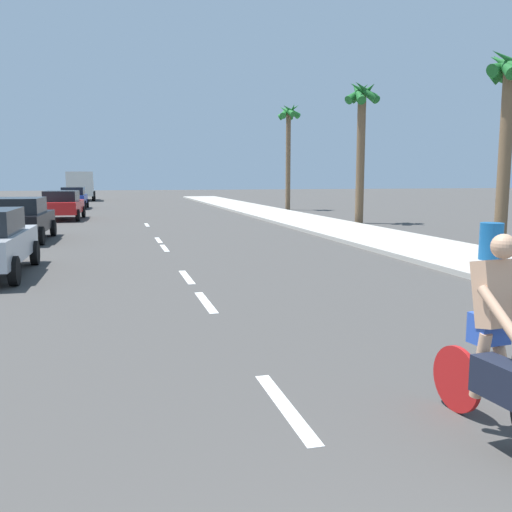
# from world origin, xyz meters

# --- Properties ---
(ground_plane) EXTENTS (160.00, 160.00, 0.00)m
(ground_plane) POSITION_xyz_m (0.00, 20.00, 0.00)
(ground_plane) COLOR #423F3D
(sidewalk_strip) EXTENTS (3.60, 80.00, 0.14)m
(sidewalk_strip) POSITION_xyz_m (7.97, 22.00, 0.07)
(sidewalk_strip) COLOR #B2ADA3
(sidewalk_strip) RESTS_ON ground
(lane_stripe_1) EXTENTS (0.16, 1.80, 0.01)m
(lane_stripe_1) POSITION_xyz_m (0.00, 4.29, 0.00)
(lane_stripe_1) COLOR white
(lane_stripe_1) RESTS_ON ground
(lane_stripe_2) EXTENTS (0.16, 1.80, 0.01)m
(lane_stripe_2) POSITION_xyz_m (0.00, 9.19, 0.00)
(lane_stripe_2) COLOR white
(lane_stripe_2) RESTS_ON ground
(lane_stripe_3) EXTENTS (0.16, 1.80, 0.01)m
(lane_stripe_3) POSITION_xyz_m (0.00, 11.90, 0.00)
(lane_stripe_3) COLOR white
(lane_stripe_3) RESTS_ON ground
(lane_stripe_4) EXTENTS (0.16, 1.80, 0.01)m
(lane_stripe_4) POSITION_xyz_m (0.00, 17.41, 0.00)
(lane_stripe_4) COLOR white
(lane_stripe_4) RESTS_ON ground
(lane_stripe_5) EXTENTS (0.16, 1.80, 0.01)m
(lane_stripe_5) POSITION_xyz_m (0.00, 19.79, 0.00)
(lane_stripe_5) COLOR white
(lane_stripe_5) RESTS_ON ground
(lane_stripe_6) EXTENTS (0.16, 1.80, 0.01)m
(lane_stripe_6) POSITION_xyz_m (0.00, 26.59, 0.00)
(lane_stripe_6) COLOR white
(lane_stripe_6) RESTS_ON ground
(cyclist) EXTENTS (0.66, 1.71, 1.82)m
(cyclist) POSITION_xyz_m (1.61, 3.20, 0.83)
(cyclist) COLOR black
(cyclist) RESTS_ON ground
(parked_car_black) EXTENTS (2.16, 4.47, 1.57)m
(parked_car_black) POSITION_xyz_m (-4.86, 20.76, 0.84)
(parked_car_black) COLOR black
(parked_car_black) RESTS_ON ground
(parked_car_red) EXTENTS (2.22, 4.52, 1.57)m
(parked_car_red) POSITION_xyz_m (-4.21, 31.11, 0.84)
(parked_car_red) COLOR red
(parked_car_red) RESTS_ON ground
(parked_car_blue) EXTENTS (1.97, 4.12, 1.57)m
(parked_car_blue) POSITION_xyz_m (-4.28, 42.15, 0.84)
(parked_car_blue) COLOR #1E389E
(parked_car_blue) RESTS_ON ground
(delivery_truck) EXTENTS (2.75, 6.27, 2.80)m
(delivery_truck) POSITION_xyz_m (-4.49, 56.81, 1.50)
(delivery_truck) COLOR beige
(delivery_truck) RESTS_ON ground
(palm_tree_mid) EXTENTS (1.70, 1.79, 6.60)m
(palm_tree_mid) POSITION_xyz_m (11.11, 15.31, 4.94)
(palm_tree_mid) COLOR brown
(palm_tree_mid) RESTS_ON ground
(palm_tree_far) EXTENTS (1.98, 1.81, 7.17)m
(palm_tree_far) POSITION_xyz_m (10.40, 24.99, 5.27)
(palm_tree_far) COLOR brown
(palm_tree_far) RESTS_ON ground
(palm_tree_distant) EXTENTS (1.74, 1.79, 7.48)m
(palm_tree_distant) POSITION_xyz_m (10.44, 36.82, 5.67)
(palm_tree_distant) COLOR brown
(palm_tree_distant) RESTS_ON ground
(trash_bin_near) EXTENTS (0.60, 0.60, 0.98)m
(trash_bin_near) POSITION_xyz_m (8.02, 11.73, 0.63)
(trash_bin_near) COLOR #14518C
(trash_bin_near) RESTS_ON sidewalk_strip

